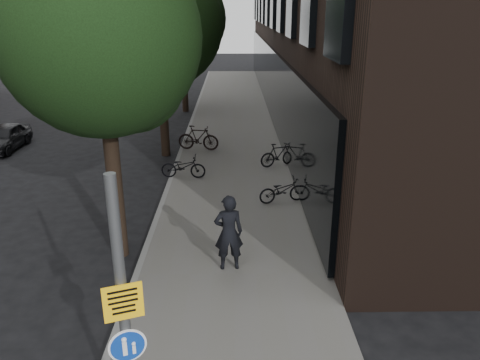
{
  "coord_description": "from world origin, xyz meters",
  "views": [
    {
      "loc": [
        0.23,
        -6.02,
        5.87
      ],
      "look_at": [
        0.4,
        4.48,
        2.0
      ],
      "focal_mm": 35.0,
      "sensor_mm": 36.0,
      "label": 1
    }
  ],
  "objects_px": {
    "parked_bike_facade_near": "(282,190)",
    "pedestrian": "(229,233)",
    "parked_car_near": "(5,137)",
    "signpost": "(125,328)"
  },
  "relations": [
    {
      "from": "signpost",
      "to": "parked_bike_facade_near",
      "type": "bearing_deg",
      "value": 52.61
    },
    {
      "from": "parked_bike_facade_near",
      "to": "pedestrian",
      "type": "bearing_deg",
      "value": 141.72
    },
    {
      "from": "pedestrian",
      "to": "parked_car_near",
      "type": "distance_m",
      "value": 14.32
    },
    {
      "from": "signpost",
      "to": "parked_car_near",
      "type": "height_order",
      "value": "signpost"
    },
    {
      "from": "parked_bike_facade_near",
      "to": "parked_car_near",
      "type": "relative_size",
      "value": 0.47
    },
    {
      "from": "pedestrian",
      "to": "parked_car_near",
      "type": "bearing_deg",
      "value": -53.25
    },
    {
      "from": "pedestrian",
      "to": "parked_bike_facade_near",
      "type": "xyz_separation_m",
      "value": [
        1.65,
        3.95,
        -0.52
      ]
    },
    {
      "from": "pedestrian",
      "to": "parked_bike_facade_near",
      "type": "relative_size",
      "value": 1.2
    },
    {
      "from": "pedestrian",
      "to": "parked_bike_facade_near",
      "type": "height_order",
      "value": "pedestrian"
    },
    {
      "from": "signpost",
      "to": "parked_bike_facade_near",
      "type": "xyz_separation_m",
      "value": [
        2.88,
        8.81,
        -1.66
      ]
    }
  ]
}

